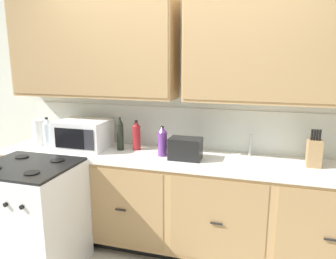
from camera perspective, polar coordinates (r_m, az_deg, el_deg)
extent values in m
cube|color=silver|center=(3.18, 3.04, 3.06)|extent=(4.58, 0.05, 2.55)
cube|color=silver|center=(3.18, 2.89, 0.25)|extent=(3.38, 0.01, 0.40)
cube|color=tan|center=(3.27, -13.12, 13.96)|extent=(1.64, 0.34, 0.95)
cube|color=#A58052|center=(3.12, -14.74, 13.97)|extent=(1.61, 0.01, 0.89)
cube|color=tan|center=(2.86, 19.93, 13.83)|extent=(1.64, 0.34, 0.95)
cube|color=#A58052|center=(2.69, 20.13, 13.96)|extent=(1.61, 0.01, 0.89)
cube|color=black|center=(3.34, 1.54, -19.03)|extent=(3.31, 0.48, 0.10)
cube|color=tan|center=(3.11, 1.44, -12.34)|extent=(3.38, 0.60, 0.78)
cube|color=#A88354|center=(3.39, -21.57, -11.02)|extent=(0.78, 0.01, 0.72)
cube|color=black|center=(3.39, -21.71, -11.20)|extent=(0.10, 0.01, 0.01)
cube|color=#A88354|center=(2.98, -8.24, -13.60)|extent=(0.78, 0.01, 0.72)
cube|color=black|center=(2.97, -8.36, -13.82)|extent=(0.10, 0.01, 0.01)
cube|color=#A88354|center=(2.76, 8.53, -15.78)|extent=(0.78, 0.01, 0.72)
cube|color=black|center=(2.75, 8.49, -16.03)|extent=(0.10, 0.01, 0.01)
cube|color=#A88354|center=(2.80, 26.68, -16.67)|extent=(0.78, 0.01, 0.72)
cube|color=black|center=(2.79, 26.72, -16.92)|extent=(0.10, 0.01, 0.01)
cube|color=white|center=(2.96, 1.48, -5.08)|extent=(3.41, 0.63, 0.04)
cube|color=#A8AAAF|center=(2.89, 13.95, -5.74)|extent=(0.56, 0.38, 0.02)
cube|color=white|center=(3.08, -22.80, -14.22)|extent=(0.76, 0.66, 0.92)
cube|color=black|center=(2.91, -23.57, -5.88)|extent=(0.74, 0.65, 0.02)
cylinder|color=black|center=(2.68, -22.80, -7.04)|extent=(0.12, 0.12, 0.01)
cylinder|color=black|center=(3.14, -24.26, -4.40)|extent=(0.12, 0.12, 0.01)
cylinder|color=black|center=(2.92, -18.86, -5.16)|extent=(0.12, 0.12, 0.01)
cylinder|color=black|center=(2.68, -26.63, -11.72)|extent=(0.03, 0.02, 0.03)
cylinder|color=black|center=(2.59, -24.31, -12.32)|extent=(0.03, 0.02, 0.03)
cube|color=white|center=(3.28, -14.60, -0.84)|extent=(0.48, 0.36, 0.28)
cube|color=black|center=(3.15, -16.93, -1.52)|extent=(0.31, 0.01, 0.19)
cube|color=#28282D|center=(3.04, -13.73, -1.81)|extent=(0.10, 0.01, 0.19)
cube|color=black|center=(2.85, 3.08, -3.37)|extent=(0.28, 0.18, 0.19)
cube|color=black|center=(2.83, 2.11, -1.53)|extent=(0.02, 0.13, 0.01)
cube|color=black|center=(2.81, 4.09, -1.66)|extent=(0.02, 0.13, 0.01)
cube|color=#9C794E|center=(2.91, 24.24, -3.81)|extent=(0.11, 0.14, 0.22)
cylinder|color=black|center=(2.86, 23.95, -0.84)|extent=(0.02, 0.02, 0.09)
cylinder|color=black|center=(2.87, 24.34, -0.87)|extent=(0.02, 0.02, 0.09)
cylinder|color=black|center=(2.87, 24.74, -0.89)|extent=(0.02, 0.02, 0.09)
cylinder|color=black|center=(2.87, 25.13, -0.91)|extent=(0.02, 0.02, 0.09)
cylinder|color=#B2B5BA|center=(3.04, 14.23, -2.65)|extent=(0.02, 0.02, 0.20)
cylinder|color=white|center=(3.54, -21.76, -0.51)|extent=(0.12, 0.12, 0.26)
cylinder|color=black|center=(3.16, -8.40, -1.32)|extent=(0.07, 0.07, 0.25)
cone|color=black|center=(3.12, -8.49, 1.51)|extent=(0.06, 0.06, 0.06)
cylinder|color=black|center=(3.12, -8.50, 1.94)|extent=(0.02, 0.02, 0.02)
cylinder|color=#663384|center=(2.94, -0.99, -2.55)|extent=(0.08, 0.08, 0.22)
cone|color=#663384|center=(2.91, -1.00, 0.07)|extent=(0.08, 0.08, 0.05)
cylinder|color=black|center=(2.90, -1.00, 0.44)|extent=(0.03, 0.03, 0.02)
cylinder|color=maroon|center=(3.15, -5.55, -1.49)|extent=(0.08, 0.08, 0.23)
cone|color=maroon|center=(3.12, -5.61, 1.09)|extent=(0.07, 0.07, 0.06)
cylinder|color=black|center=(3.11, -5.61, 1.46)|extent=(0.03, 0.03, 0.02)
cylinder|color=silver|center=(3.40, -20.35, -1.05)|extent=(0.08, 0.08, 0.25)
cone|color=silver|center=(3.37, -20.55, 1.49)|extent=(0.08, 0.08, 0.06)
cylinder|color=black|center=(3.37, -20.58, 1.87)|extent=(0.03, 0.03, 0.02)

